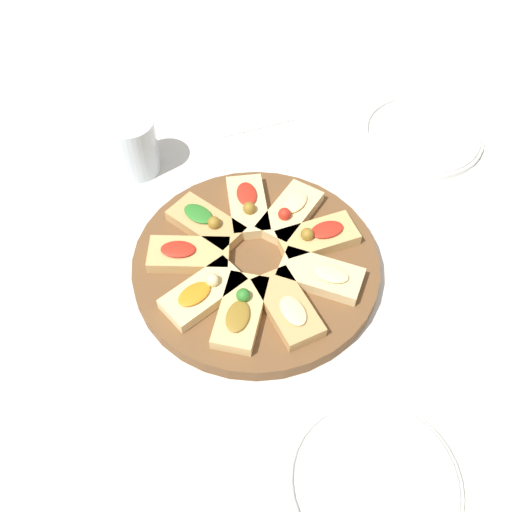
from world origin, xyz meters
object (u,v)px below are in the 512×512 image
(serving_board, at_px, (256,265))
(napkin_stack, at_px, (249,108))
(plate_right, at_px, (372,483))
(water_glass, at_px, (134,146))
(plate_left, at_px, (422,134))

(serving_board, bearing_deg, napkin_stack, -121.81)
(plate_right, xyz_separation_m, napkin_stack, (-0.26, -0.65, -0.00))
(plate_right, height_order, water_glass, water_glass)
(water_glass, relative_size, napkin_stack, 0.72)
(water_glass, xyz_separation_m, napkin_stack, (-0.24, -0.02, -0.05))
(plate_left, bearing_deg, water_glass, -25.10)
(water_glass, bearing_deg, plate_left, 154.90)
(plate_right, bearing_deg, napkin_stack, -111.52)
(plate_right, bearing_deg, serving_board, -100.39)
(napkin_stack, bearing_deg, water_glass, 5.15)
(plate_right, distance_m, water_glass, 0.63)
(plate_right, height_order, napkin_stack, plate_right)
(plate_left, xyz_separation_m, napkin_stack, (0.21, -0.23, -0.00))
(plate_right, relative_size, water_glass, 2.11)
(plate_right, bearing_deg, plate_left, -138.58)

